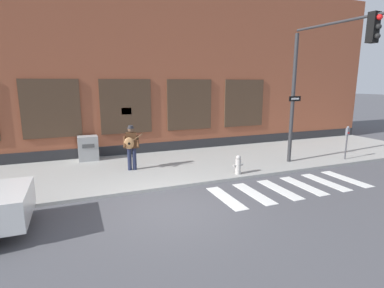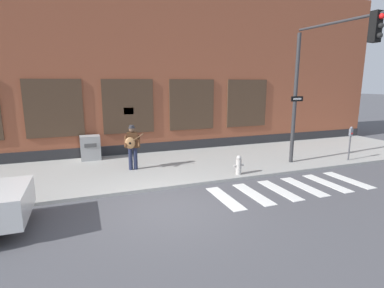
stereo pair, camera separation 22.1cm
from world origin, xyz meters
The scene contains 9 objects.
ground_plane centered at (0.00, 0.00, 0.00)m, with size 160.00×160.00×0.00m, color #4C4C51.
sidewalk centered at (0.00, 3.83, 0.05)m, with size 28.00×4.89×0.11m.
building_backdrop centered at (0.00, 8.27, 3.96)m, with size 28.00×4.06×7.93m.
crosswalk centered at (4.15, 0.09, 0.01)m, with size 5.20×1.90×0.01m.
busker centered at (-0.31, 3.65, 1.07)m, with size 0.72×0.61×1.69m.
traffic_light centered at (6.11, 1.22, 3.77)m, with size 0.72×3.40×5.28m.
parking_meter centered at (8.48, 1.87, 1.05)m, with size 0.13×0.11×1.44m.
utility_box centered at (-1.74, 5.83, 0.62)m, with size 0.81×0.62×1.03m.
fire_hydrant centered at (3.13, 1.74, 0.45)m, with size 0.38×0.20×0.70m.
Camera 1 is at (-2.25, -7.24, 3.33)m, focal length 28.00 mm.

